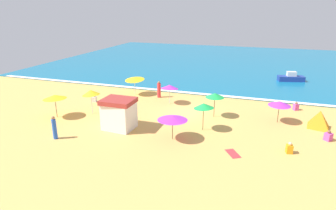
{
  "coord_description": "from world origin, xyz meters",
  "views": [
    {
      "loc": [
        6.65,
        -24.94,
        9.5
      ],
      "look_at": [
        -1.62,
        -0.65,
        0.8
      ],
      "focal_mm": 31.03,
      "sensor_mm": 36.0,
      "label": 1
    }
  ],
  "objects_px": {
    "beach_umbrella_5": "(204,106)",
    "beachgoer_3": "(296,107)",
    "beachgoer_7": "(328,136)",
    "small_boat_0": "(291,78)",
    "beach_umbrella_1": "(280,103)",
    "beach_umbrella_2": "(170,87)",
    "lifeguard_cabana": "(119,114)",
    "beach_umbrella_6": "(173,118)",
    "beachgoer_2": "(94,99)",
    "beach_tent": "(319,119)",
    "beach_umbrella_7": "(215,95)",
    "beachgoer_4": "(54,128)",
    "beach_umbrella_4": "(55,97)",
    "beachgoer_6": "(124,106)",
    "beachgoer_1": "(159,90)",
    "beach_umbrella_3": "(135,78)",
    "beach_umbrella_0": "(91,92)",
    "beachgoer_5": "(289,148)"
  },
  "relations": [
    {
      "from": "beach_umbrella_2",
      "to": "beach_umbrella_7",
      "type": "bearing_deg",
      "value": -24.8
    },
    {
      "from": "beach_tent",
      "to": "beachgoer_4",
      "type": "distance_m",
      "value": 21.13
    },
    {
      "from": "beach_umbrella_2",
      "to": "beachgoer_6",
      "type": "height_order",
      "value": "beach_umbrella_2"
    },
    {
      "from": "beach_umbrella_7",
      "to": "beachgoer_3",
      "type": "bearing_deg",
      "value": 30.98
    },
    {
      "from": "beach_tent",
      "to": "beachgoer_7",
      "type": "height_order",
      "value": "beach_tent"
    },
    {
      "from": "beachgoer_6",
      "to": "small_boat_0",
      "type": "bearing_deg",
      "value": 47.08
    },
    {
      "from": "lifeguard_cabana",
      "to": "beach_umbrella_5",
      "type": "xyz_separation_m",
      "value": [
        6.56,
        1.87,
        0.79
      ]
    },
    {
      "from": "beach_umbrella_2",
      "to": "beach_umbrella_6",
      "type": "distance_m",
      "value": 8.58
    },
    {
      "from": "beach_umbrella_2",
      "to": "beach_umbrella_1",
      "type": "bearing_deg",
      "value": -10.34
    },
    {
      "from": "beachgoer_3",
      "to": "beachgoer_7",
      "type": "bearing_deg",
      "value": -74.52
    },
    {
      "from": "beach_umbrella_1",
      "to": "beach_umbrella_2",
      "type": "bearing_deg",
      "value": 169.66
    },
    {
      "from": "beachgoer_5",
      "to": "small_boat_0",
      "type": "height_order",
      "value": "small_boat_0"
    },
    {
      "from": "beach_tent",
      "to": "small_boat_0",
      "type": "xyz_separation_m",
      "value": [
        -1.29,
        15.94,
        -0.2
      ]
    },
    {
      "from": "beach_umbrella_2",
      "to": "beach_umbrella_7",
      "type": "height_order",
      "value": "beach_umbrella_7"
    },
    {
      "from": "beach_umbrella_6",
      "to": "beach_umbrella_7",
      "type": "height_order",
      "value": "beach_umbrella_7"
    },
    {
      "from": "beach_umbrella_4",
      "to": "beach_umbrella_7",
      "type": "distance_m",
      "value": 14.26
    },
    {
      "from": "beach_tent",
      "to": "small_boat_0",
      "type": "height_order",
      "value": "beach_tent"
    },
    {
      "from": "beachgoer_4",
      "to": "beachgoer_6",
      "type": "height_order",
      "value": "beachgoer_4"
    },
    {
      "from": "beach_umbrella_5",
      "to": "beachgoer_6",
      "type": "relative_size",
      "value": 2.95
    },
    {
      "from": "lifeguard_cabana",
      "to": "beach_umbrella_5",
      "type": "bearing_deg",
      "value": 15.91
    },
    {
      "from": "beach_umbrella_4",
      "to": "beachgoer_6",
      "type": "height_order",
      "value": "beach_umbrella_4"
    },
    {
      "from": "beach_umbrella_7",
      "to": "beachgoer_4",
      "type": "relative_size",
      "value": 1.23
    },
    {
      "from": "beachgoer_1",
      "to": "beachgoer_4",
      "type": "height_order",
      "value": "beachgoer_1"
    },
    {
      "from": "beachgoer_1",
      "to": "beachgoer_6",
      "type": "distance_m",
      "value": 5.25
    },
    {
      "from": "beach_umbrella_1",
      "to": "beachgoer_2",
      "type": "height_order",
      "value": "beach_umbrella_1"
    },
    {
      "from": "beach_tent",
      "to": "beachgoer_2",
      "type": "bearing_deg",
      "value": -179.85
    },
    {
      "from": "beachgoer_6",
      "to": "beach_umbrella_4",
      "type": "bearing_deg",
      "value": -142.33
    },
    {
      "from": "beach_umbrella_2",
      "to": "beach_tent",
      "type": "distance_m",
      "value": 13.88
    },
    {
      "from": "beach_umbrella_5",
      "to": "beachgoer_3",
      "type": "distance_m",
      "value": 10.81
    },
    {
      "from": "beach_umbrella_1",
      "to": "beach_umbrella_3",
      "type": "distance_m",
      "value": 15.65
    },
    {
      "from": "beachgoer_4",
      "to": "beach_umbrella_5",
      "type": "bearing_deg",
      "value": 27.03
    },
    {
      "from": "beach_umbrella_3",
      "to": "beachgoer_4",
      "type": "bearing_deg",
      "value": -93.6
    },
    {
      "from": "beach_umbrella_0",
      "to": "beach_umbrella_3",
      "type": "bearing_deg",
      "value": 80.35
    },
    {
      "from": "beachgoer_7",
      "to": "small_boat_0",
      "type": "relative_size",
      "value": 0.23
    },
    {
      "from": "beach_umbrella_1",
      "to": "beachgoer_1",
      "type": "relative_size",
      "value": 1.42
    },
    {
      "from": "beachgoer_6",
      "to": "beachgoer_3",
      "type": "bearing_deg",
      "value": 18.35
    },
    {
      "from": "beachgoer_1",
      "to": "beachgoer_5",
      "type": "height_order",
      "value": "beachgoer_1"
    },
    {
      "from": "beach_umbrella_4",
      "to": "beach_umbrella_1",
      "type": "bearing_deg",
      "value": 15.06
    },
    {
      "from": "beach_umbrella_7",
      "to": "beachgoer_5",
      "type": "height_order",
      "value": "beach_umbrella_7"
    },
    {
      "from": "beach_umbrella_6",
      "to": "beachgoer_6",
      "type": "distance_m",
      "value": 8.2
    },
    {
      "from": "beach_umbrella_1",
      "to": "beach_umbrella_5",
      "type": "height_order",
      "value": "beach_umbrella_5"
    },
    {
      "from": "lifeguard_cabana",
      "to": "small_boat_0",
      "type": "relative_size",
      "value": 0.72
    },
    {
      "from": "beach_umbrella_5",
      "to": "beachgoer_3",
      "type": "relative_size",
      "value": 2.79
    },
    {
      "from": "beachgoer_2",
      "to": "small_boat_0",
      "type": "xyz_separation_m",
      "value": [
        20.08,
        15.99,
        0.22
      ]
    },
    {
      "from": "beachgoer_4",
      "to": "small_boat_0",
      "type": "relative_size",
      "value": 0.52
    },
    {
      "from": "beach_umbrella_2",
      "to": "small_boat_0",
      "type": "relative_size",
      "value": 0.59
    },
    {
      "from": "beach_umbrella_1",
      "to": "beach_umbrella_2",
      "type": "height_order",
      "value": "beach_umbrella_2"
    },
    {
      "from": "beach_tent",
      "to": "beach_umbrella_6",
      "type": "bearing_deg",
      "value": -150.66
    },
    {
      "from": "beach_umbrella_6",
      "to": "beachgoer_2",
      "type": "relative_size",
      "value": 3.32
    },
    {
      "from": "beachgoer_3",
      "to": "beachgoer_4",
      "type": "xyz_separation_m",
      "value": [
        -17.73,
        -12.82,
        0.51
      ]
    }
  ]
}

